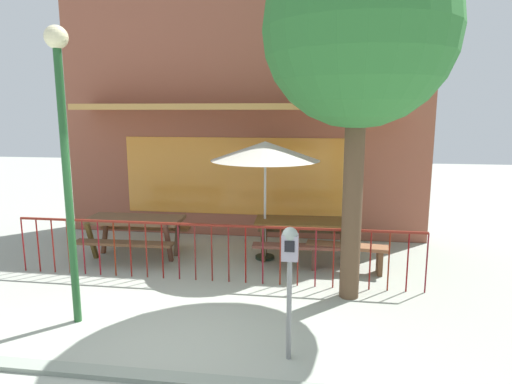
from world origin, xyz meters
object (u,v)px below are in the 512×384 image
Objects in this scene: picnic_table_left at (135,226)px; street_tree at (359,33)px; picnic_table_right at (304,229)px; parking_meter_near at (290,258)px; patio_bench at (347,252)px; patio_umbrella at (265,152)px; street_lamp at (64,135)px.

picnic_table_left is 5.23m from street_tree.
picnic_table_left is 3.20m from picnic_table_right.
patio_bench is at bearing 74.79° from parking_meter_near.
patio_umbrella is at bearing 179.33° from picnic_table_right.
picnic_table_left is 3.23m from street_lamp.
street_lamp reaches higher than patio_umbrella.
street_tree is at bearing -64.40° from picnic_table_right.
picnic_table_left is at bearing -173.68° from patio_umbrella.
street_lamp is at bearing -83.51° from picnic_table_left.
patio_bench is 0.38× the size of street_lamp.
street_tree is at bearing -46.67° from patio_umbrella.
street_tree is at bearing 20.13° from street_lamp.
patio_umbrella is 2.30m from patio_bench.
patio_bench is 0.28× the size of street_tree.
picnic_table_right is 1.31× the size of patio_bench.
picnic_table_left is 0.35× the size of street_tree.
patio_umbrella reaches higher than parking_meter_near.
picnic_table_left is 2.85m from patio_umbrella.
patio_umbrella is 3.64m from street_lamp.
patio_umbrella is at bearing 162.66° from patio_bench.
patio_bench is at bearing 33.64° from street_lamp.
picnic_table_right is 0.36× the size of street_tree.
patio_umbrella is (-0.73, 0.01, 1.43)m from picnic_table_right.
picnic_table_left and picnic_table_right have the same top height.
patio_umbrella is 1.45× the size of parking_meter_near.
picnic_table_right is 0.49× the size of street_lamp.
picnic_table_left is 1.19× the size of parking_meter_near.
patio_umbrella is 2.79m from street_tree.
street_lamp reaches higher than picnic_table_right.
patio_umbrella is (2.46, 0.27, 1.43)m from picnic_table_left.
patio_umbrella is 0.59× the size of street_lamp.
street_lamp is (-2.16, -2.90, 0.44)m from patio_umbrella.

